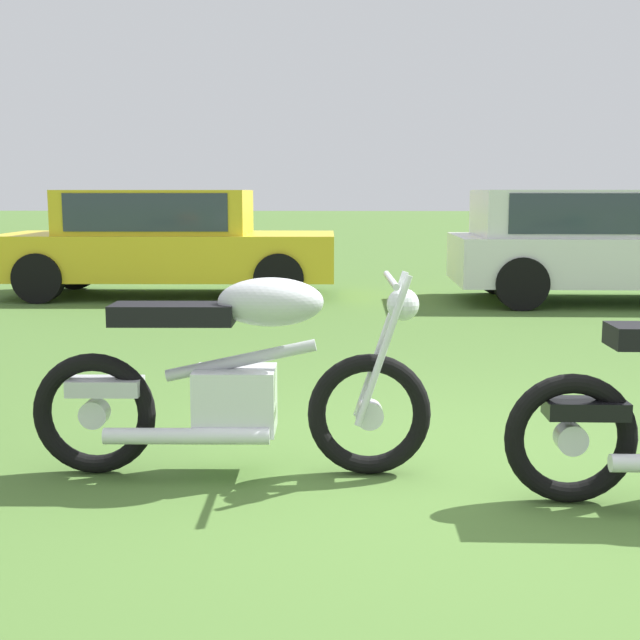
% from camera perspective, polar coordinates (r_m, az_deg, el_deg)
% --- Properties ---
extents(ground_plane, '(120.00, 120.00, 0.00)m').
position_cam_1_polar(ground_plane, '(4.33, 9.61, -10.41)').
color(ground_plane, '#476B2D').
extents(motorcycle_silver, '(1.99, 0.64, 1.02)m').
position_cam_1_polar(motorcycle_silver, '(4.20, -5.69, -3.91)').
color(motorcycle_silver, black).
rests_on(motorcycle_silver, ground).
extents(car_yellow, '(4.50, 1.89, 1.43)m').
position_cam_1_polar(car_yellow, '(11.67, -10.47, 5.52)').
color(car_yellow, gold).
rests_on(car_yellow, ground).
extents(car_white, '(4.58, 1.88, 1.43)m').
position_cam_1_polar(car_white, '(11.48, 19.56, 5.31)').
color(car_white, silver).
rests_on(car_white, ground).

